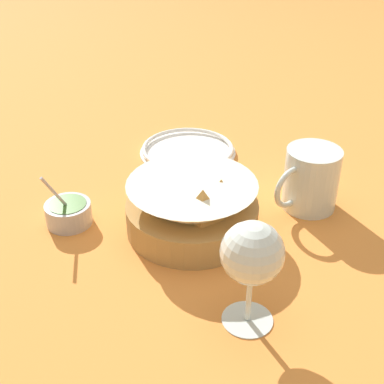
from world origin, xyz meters
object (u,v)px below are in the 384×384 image
at_px(food_basket, 193,208).
at_px(wine_glass, 252,256).
at_px(sauce_cup, 68,212).
at_px(side_plate, 188,150).
at_px(beer_mug, 310,181).

distance_m(food_basket, wine_glass, 0.22).
distance_m(sauce_cup, wine_glass, 0.35).
bearing_deg(food_basket, sauce_cup, -43.38).
xyz_separation_m(wine_glass, side_plate, (-0.22, -0.40, -0.10)).
relative_size(sauce_cup, beer_mug, 0.75).
height_order(sauce_cup, side_plate, sauce_cup).
bearing_deg(wine_glass, sauce_cup, -77.48).
bearing_deg(wine_glass, food_basket, -109.50).
xyz_separation_m(food_basket, wine_glass, (0.07, 0.20, 0.06)).
bearing_deg(side_plate, wine_glass, 61.12).
bearing_deg(side_plate, food_basket, 53.44).
bearing_deg(sauce_cup, wine_glass, 102.52).
xyz_separation_m(sauce_cup, wine_glass, (-0.07, 0.33, 0.08)).
distance_m(food_basket, sauce_cup, 0.20).
height_order(food_basket, beer_mug, beer_mug).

